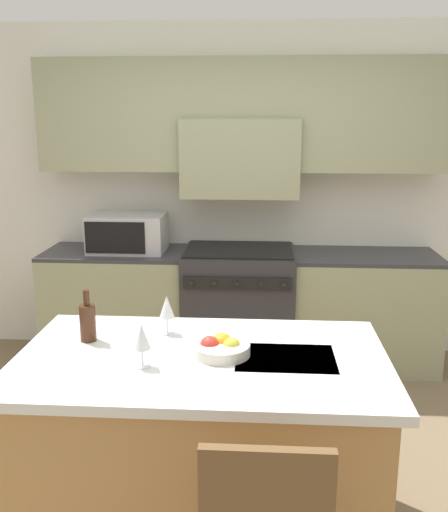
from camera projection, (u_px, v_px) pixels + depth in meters
The scene contains 10 objects.
ground_plane at pixel (225, 491), 3.07m from camera, with size 10.00×10.00×0.00m, color #7A664C.
back_cabinetry at pixel (241, 166), 4.61m from camera, with size 10.00×0.46×2.70m.
back_counter at pixel (239, 307), 4.63m from camera, with size 3.13×0.62×0.92m.
range_stove at pixel (239, 306), 4.61m from camera, with size 0.87×0.70×0.95m.
microwave at pixel (128, 233), 4.54m from camera, with size 0.60×0.40×0.30m.
kitchen_island at pixel (203, 446), 2.66m from camera, with size 1.66×0.98×0.92m.
wine_bottle at pixel (88, 322), 2.70m from camera, with size 0.08×0.08×0.25m.
wine_glass_near at pixel (142, 338), 2.40m from camera, with size 0.08×0.08×0.19m.
wine_glass_far at pixel (167, 308), 2.78m from camera, with size 0.08×0.08×0.19m.
fruit_bowl at pixel (220, 348), 2.56m from camera, with size 0.26×0.26×0.09m.
Camera 1 is at (0.17, -2.68, 1.96)m, focal length 40.00 mm.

